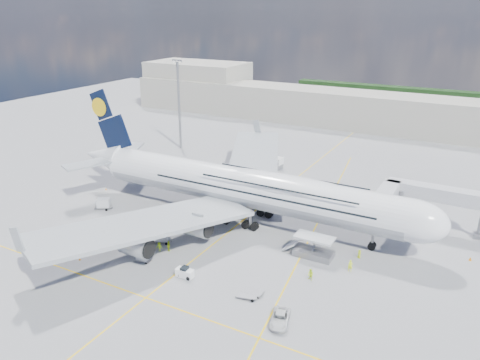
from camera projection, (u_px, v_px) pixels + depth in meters
The scene contains 31 objects.
ground at pixel (218, 240), 83.72m from camera, with size 300.00×300.00×0.00m, color gray.
taxi_line_main at pixel (218, 240), 83.72m from camera, with size 0.25×220.00×0.01m, color yellow.
taxi_line_cross at pixel (146, 298), 67.27m from camera, with size 120.00×0.25×0.01m, color yellow.
taxi_line_diag at pixel (311, 235), 85.66m from camera, with size 0.25×100.00×0.01m, color yellow.
airliner at pixel (245, 187), 89.44m from camera, with size 77.26×79.15×23.71m.
jet_bridge at pixel (416, 196), 85.17m from camera, with size 18.80×12.10×8.50m.
cargo_loader at pixel (313, 249), 78.11m from camera, with size 8.53×3.20×3.67m.
light_mast at pixel (179, 104), 134.11m from camera, with size 3.00×0.70×25.50m.
terminal at pixel (361, 110), 159.79m from camera, with size 180.00×16.00×12.00m, color #B2AD9E.
hangar at pixel (198, 84), 194.30m from camera, with size 40.00×22.00×18.00m, color #B2AD9E.
dolly_row_a at pixel (144, 223), 89.83m from camera, with size 3.54×2.39×0.48m.
dolly_row_b at pixel (163, 237), 82.83m from camera, with size 3.35×2.45×1.90m.
dolly_row_c at pixel (143, 256), 76.68m from camera, with size 2.81×1.69×1.70m.
dolly_back at pixel (103, 203), 96.52m from camera, with size 3.89×3.39×2.18m.
dolly_nose_far at pixel (247, 295), 67.20m from camera, with size 3.29×2.24×0.44m.
dolly_nose_near at pixel (252, 292), 68.07m from camera, with size 3.17×1.77×0.46m.
baggage_tug at pixel (185, 273), 72.19m from camera, with size 2.84×1.39×1.75m.
catering_truck_inner at pixel (243, 168), 115.54m from camera, with size 7.49×4.69×4.16m.
catering_truck_outer at pixel (269, 160), 121.34m from camera, with size 7.55×3.46×4.37m.
service_van at pixel (280, 319), 61.65m from camera, with size 2.32×5.03×1.40m, color silver.
crew_nose at pixel (350, 266), 73.64m from camera, with size 0.72×0.47×1.98m, color #E6FF1A.
crew_loader at pixel (310, 275), 71.28m from camera, with size 0.93×0.72×1.91m, color #D9FF1A.
crew_wing at pixel (169, 246), 79.77m from camera, with size 1.12×0.46×1.91m, color #C9E217.
crew_van at pixel (359, 254), 77.62m from camera, with size 0.76×0.49×1.55m, color #C6DF17.
crew_tug at pixel (159, 247), 79.81m from camera, with size 1.08×0.62×1.66m, color #CEFF1A.
cone_nose at pixel (470, 259), 77.05m from camera, with size 0.50×0.50×0.64m.
cone_wing_left_inner at pixel (255, 189), 106.78m from camera, with size 0.45×0.45×0.58m.
cone_wing_left_outer at pixel (266, 182), 111.12m from camera, with size 0.40×0.40×0.51m.
cone_wing_right_inner at pixel (140, 228), 87.97m from camera, with size 0.43×0.43×0.55m.
cone_wing_right_outer at pixel (80, 259), 77.18m from camera, with size 0.39×0.39×0.50m.
cone_tail at pixel (106, 189), 106.75m from camera, with size 0.41×0.41×0.53m.
Camera 1 is at (39.29, -63.65, 39.34)m, focal length 35.00 mm.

